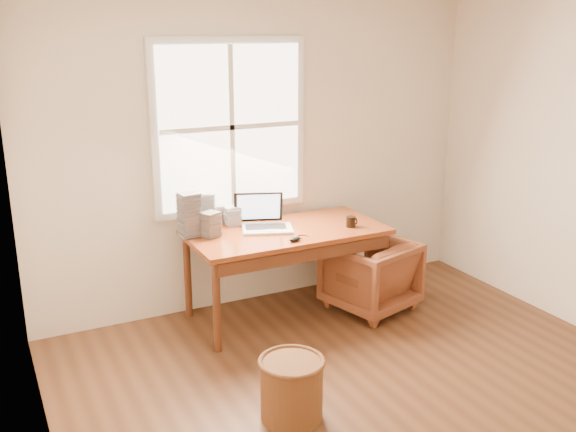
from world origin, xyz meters
name	(u,v)px	position (x,y,z in m)	size (l,w,h in m)	color
room_shell	(412,213)	(-0.02, 0.16, 1.32)	(4.04, 4.54, 2.64)	#53311C
desk	(286,232)	(0.00, 1.80, 0.73)	(1.60, 0.80, 0.04)	brown
armchair	(370,275)	(0.70, 1.59, 0.31)	(0.65, 0.67, 0.61)	brown
wicker_stool	(292,389)	(-0.63, 0.46, 0.19)	(0.38, 0.38, 0.38)	brown
laptop	(267,211)	(-0.14, 1.85, 0.91)	(0.43, 0.45, 0.32)	silver
mouse	(295,239)	(-0.07, 1.51, 0.77)	(0.10, 0.06, 0.03)	black
coffee_mug	(351,222)	(0.51, 1.63, 0.79)	(0.08, 0.08, 0.09)	black
cd_stack_a	(206,210)	(-0.55, 2.16, 0.89)	(0.15, 0.13, 0.29)	#A8AEB4
cd_stack_b	(210,224)	(-0.61, 1.90, 0.85)	(0.13, 0.11, 0.20)	#2B2A30
cd_stack_c	(190,215)	(-0.75, 1.98, 0.92)	(0.15, 0.13, 0.35)	gray
cd_stack_d	(233,216)	(-0.34, 2.10, 0.83)	(0.13, 0.11, 0.16)	silver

